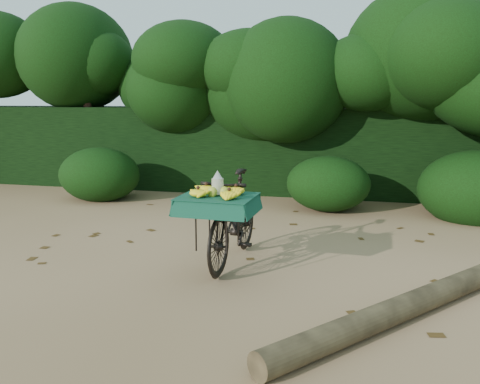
# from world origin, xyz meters

# --- Properties ---
(ground) EXTENTS (80.00, 80.00, 0.00)m
(ground) POSITION_xyz_m (0.00, 0.00, 0.00)
(ground) COLOR tan
(ground) RESTS_ON ground
(vendor_bicycle) EXTENTS (0.84, 1.90, 1.14)m
(vendor_bicycle) POSITION_xyz_m (0.58, 1.10, 0.58)
(vendor_bicycle) COLOR black
(vendor_bicycle) RESTS_ON ground
(fallen_log) EXTENTS (2.23, 2.69, 0.24)m
(fallen_log) POSITION_xyz_m (2.45, -0.19, 0.12)
(fallen_log) COLOR brown
(fallen_log) RESTS_ON ground
(hedge_backdrop) EXTENTS (26.00, 1.80, 1.80)m
(hedge_backdrop) POSITION_xyz_m (0.00, 6.30, 0.90)
(hedge_backdrop) COLOR black
(hedge_backdrop) RESTS_ON ground
(tree_row) EXTENTS (14.50, 2.00, 4.00)m
(tree_row) POSITION_xyz_m (-0.65, 5.50, 2.00)
(tree_row) COLOR black
(tree_row) RESTS_ON ground
(bush_clumps) EXTENTS (8.80, 1.70, 0.90)m
(bush_clumps) POSITION_xyz_m (0.50, 4.30, 0.45)
(bush_clumps) COLOR black
(bush_clumps) RESTS_ON ground
(leaf_litter) EXTENTS (7.00, 7.30, 0.01)m
(leaf_litter) POSITION_xyz_m (0.00, 0.65, 0.01)
(leaf_litter) COLOR #483013
(leaf_litter) RESTS_ON ground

